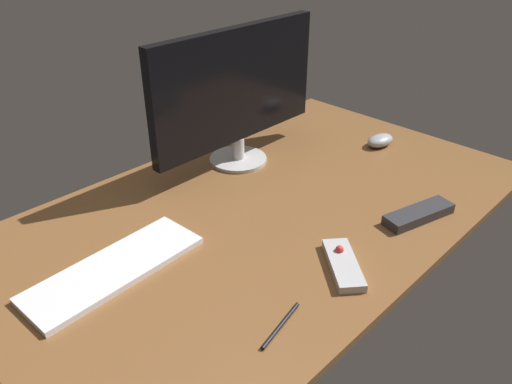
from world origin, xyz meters
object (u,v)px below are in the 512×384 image
object	(u,v)px
media_remote	(343,264)
pen	(281,325)
tv_remote	(419,214)
monitor	(237,90)
keyboard	(114,268)
computer_mouse	(380,140)

from	to	relation	value
media_remote	pen	xyz separation A→B (cm)	(-21.98, -1.89, -0.59)
tv_remote	monitor	bearing A→B (deg)	114.94
pen	monitor	bearing A→B (deg)	40.47
keyboard	media_remote	world-z (taller)	media_remote
monitor	keyboard	bearing A→B (deg)	-161.59
monitor	computer_mouse	world-z (taller)	monitor
keyboard	computer_mouse	xyz separation A→B (cm)	(92.91, -6.32, 1.13)
keyboard	monitor	bearing A→B (deg)	15.84
media_remote	pen	size ratio (longest dim) A/B	1.24
computer_mouse	media_remote	distance (cm)	64.53
keyboard	pen	distance (cm)	38.12
monitor	tv_remote	size ratio (longest dim) A/B	3.04
computer_mouse	media_remote	bearing A→B (deg)	-147.43
computer_mouse	pen	bearing A→B (deg)	-152.62
media_remote	computer_mouse	bearing A→B (deg)	-24.46
computer_mouse	pen	xyz separation A→B (cm)	(-80.24, -29.63, -1.41)
computer_mouse	pen	world-z (taller)	computer_mouse
computer_mouse	pen	size ratio (longest dim) A/B	0.75
monitor	computer_mouse	bearing A→B (deg)	-32.75
keyboard	computer_mouse	size ratio (longest dim) A/B	3.92
computer_mouse	tv_remote	size ratio (longest dim) A/B	0.51
monitor	keyboard	distance (cm)	60.95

